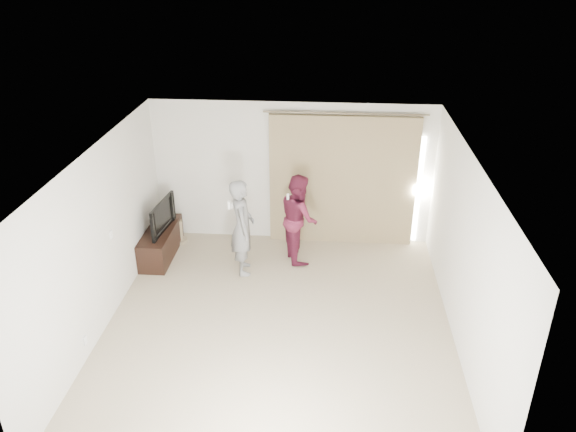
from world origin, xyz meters
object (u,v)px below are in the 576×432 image
object	(u,v)px
person_woman	(299,218)
tv	(158,216)
tv_console	(161,243)
person_man	(242,227)

from	to	relation	value
person_woman	tv	bearing A→B (deg)	-177.11
tv_console	person_woman	distance (m)	2.49
tv	person_man	bearing A→B (deg)	-97.85
tv	person_man	world-z (taller)	person_man
tv	person_man	size ratio (longest dim) A/B	0.58
tv	tv_console	bearing A→B (deg)	0.00
tv_console	tv	xyz separation A→B (m)	(0.00, 0.00, 0.53)
tv_console	person_man	bearing A→B (deg)	-14.28
tv_console	person_man	size ratio (longest dim) A/B	0.80
tv_console	person_man	distance (m)	1.68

